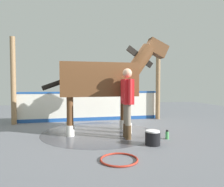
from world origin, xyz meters
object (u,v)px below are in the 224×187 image
at_px(handler, 127,98).
at_px(bottle_spray, 167,135).
at_px(bottle_shampoo, 155,135).
at_px(wash_bucket, 153,138).
at_px(hose_coil, 119,159).
at_px(horse, 104,80).

bearing_deg(handler, bottle_spray, 165.80).
bearing_deg(bottle_spray, bottle_shampoo, 163.15).
xyz_separation_m(bottle_shampoo, bottle_spray, (0.27, -0.08, 0.01)).
height_order(wash_bucket, hose_coil, wash_bucket).
bearing_deg(horse, bottle_shampoo, -40.63).
height_order(handler, bottle_shampoo, handler).
bearing_deg(wash_bucket, handler, 119.43).
xyz_separation_m(horse, handler, (0.44, -0.70, -0.43)).
xyz_separation_m(wash_bucket, bottle_spray, (0.52, 0.37, -0.05)).
distance_m(bottle_shampoo, hose_coil, 1.65).
bearing_deg(bottle_shampoo, horse, 139.47).
relative_size(handler, bottle_shampoo, 8.20).
bearing_deg(bottle_shampoo, bottle_spray, -16.85).
distance_m(bottle_shampoo, bottle_spray, 0.28).
xyz_separation_m(handler, hose_coil, (-0.54, -1.37, -0.93)).
bearing_deg(handler, horse, -54.67).
height_order(bottle_spray, hose_coil, bottle_spray).
bearing_deg(bottle_spray, handler, 162.42).
height_order(horse, bottle_shampoo, horse).
relative_size(bottle_spray, hose_coil, 0.33).
distance_m(horse, bottle_spray, 2.09).
relative_size(handler, bottle_spray, 7.76).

